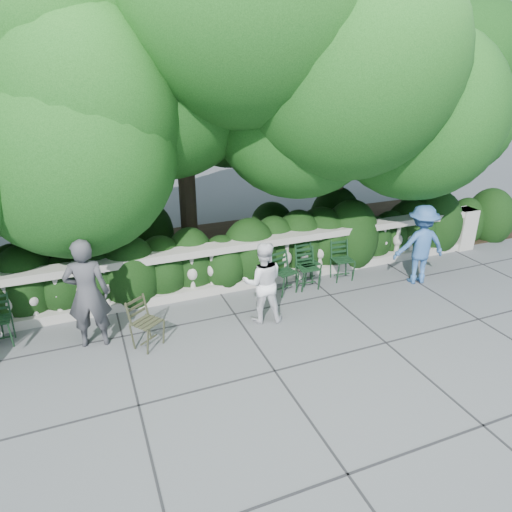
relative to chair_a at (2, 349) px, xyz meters
name	(u,v)px	position (x,y,z in m)	size (l,w,h in m)	color
ground	(278,331)	(4.34, -1.16, 0.00)	(90.00, 90.00, 0.00)	#4D5055
balustrade	(241,265)	(4.34, 0.64, 0.49)	(12.00, 0.44, 1.00)	#9E998E
shrub_hedge	(223,265)	(4.34, 1.84, 0.00)	(15.00, 2.60, 1.70)	black
tree_canopy	(247,78)	(5.03, 2.04, 3.96)	(15.04, 6.52, 6.78)	#3F3023
chair_a	(2,349)	(0.00, 0.00, 0.00)	(0.44, 0.48, 0.84)	black
chair_c	(289,295)	(5.09, -0.05, 0.00)	(0.44, 0.48, 0.84)	black
chair_d	(311,285)	(5.71, 0.16, 0.00)	(0.44, 0.48, 0.84)	black
chair_e	(344,282)	(6.42, 0.04, 0.00)	(0.44, 0.48, 0.84)	black
chair_f	(310,291)	(5.56, -0.05, 0.00)	(0.44, 0.48, 0.84)	black
chair_weathered	(156,349)	(2.30, -0.92, 0.00)	(0.44, 0.48, 0.84)	black
person_woman_grey	(87,294)	(1.41, -0.39, 0.92)	(0.67, 0.44, 1.83)	#3D3D42
person_casual_man	(263,282)	(4.25, -0.71, 0.74)	(0.72, 0.56, 1.48)	white
person_older_blue	(420,245)	(7.82, -0.47, 0.83)	(1.07, 0.61, 1.66)	#315995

